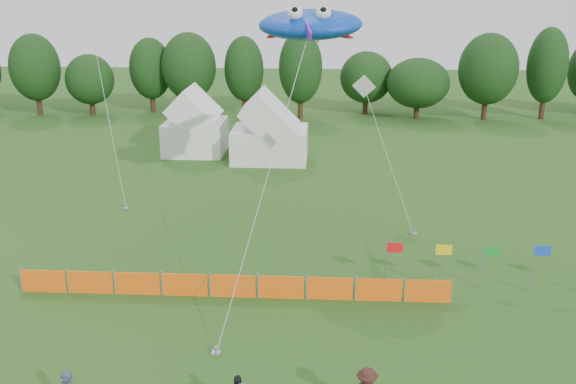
# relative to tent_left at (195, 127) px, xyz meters

# --- Properties ---
(treeline) EXTENTS (104.57, 8.78, 8.36)m
(treeline) POSITION_rel_tent_left_xyz_m (10.04, 14.05, 2.18)
(treeline) COLOR #382314
(treeline) RESTS_ON ground
(tent_left) EXTENTS (4.50, 4.50, 3.97)m
(tent_left) POSITION_rel_tent_left_xyz_m (0.00, 0.00, 0.00)
(tent_left) COLOR white
(tent_left) RESTS_ON ground
(tent_right) EXTENTS (5.47, 4.38, 3.86)m
(tent_right) POSITION_rel_tent_left_xyz_m (5.81, -1.85, -0.05)
(tent_right) COLOR white
(tent_right) RESTS_ON ground
(barrier_fence) EXTENTS (17.90, 0.06, 1.00)m
(barrier_fence) POSITION_rel_tent_left_xyz_m (6.04, -23.19, -1.50)
(barrier_fence) COLOR #F9600D
(barrier_fence) RESTS_ON ground
(flag_row) EXTENTS (8.73, 0.48, 2.14)m
(flag_row) POSITION_rel_tent_left_xyz_m (16.58, -21.87, -0.65)
(flag_row) COLOR gray
(flag_row) RESTS_ON ground
(stingray_kite) EXTENTS (6.20, 18.59, 11.45)m
(stingray_kite) POSITION_rel_tent_left_xyz_m (8.97, -15.49, 8.49)
(stingray_kite) COLOR blue
(stingray_kite) RESTS_ON ground
(small_kite_white) EXTENTS (3.36, 5.16, 7.55)m
(small_kite_white) POSITION_rel_tent_left_xyz_m (12.50, -12.22, 3.21)
(small_kite_white) COLOR silver
(small_kite_white) RESTS_ON ground
(small_kite_dark) EXTENTS (4.69, 7.94, 13.21)m
(small_kite_dark) POSITION_rel_tent_left_xyz_m (-3.81, -8.75, 4.90)
(small_kite_dark) COLOR black
(small_kite_dark) RESTS_ON ground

